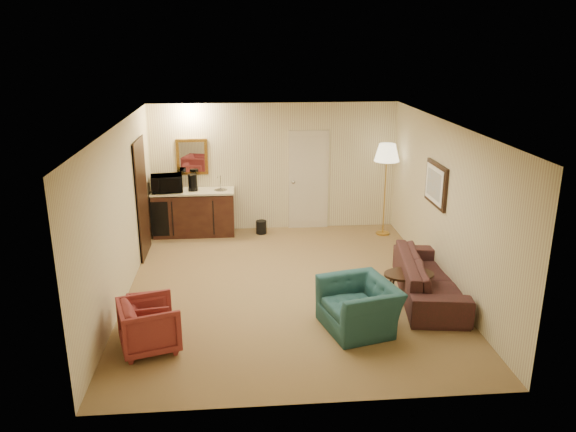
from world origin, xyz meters
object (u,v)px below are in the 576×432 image
object	(u,v)px
teal_armchair	(359,298)
floor_lamp	(385,190)
coffee_table	(408,286)
microwave	(166,182)
rose_chair_far	(149,323)
coffee_maker	(193,182)
sofa	(430,271)
rose_chair_near	(149,315)
waste_bin	(261,227)
wetbar_cabinet	(194,213)

from	to	relation	value
teal_armchair	floor_lamp	xyz separation A→B (m)	(1.29, 3.78, 0.49)
coffee_table	microwave	distance (m)	5.20
floor_lamp	microwave	size ratio (longest dim) A/B	3.09
rose_chair_far	coffee_table	distance (m)	3.86
floor_lamp	coffee_maker	xyz separation A→B (m)	(-3.81, 0.32, 0.15)
sofa	rose_chair_near	size ratio (longest dim) A/B	3.78
waste_bin	microwave	size ratio (longest dim) A/B	0.44
wetbar_cabinet	waste_bin	bearing A→B (deg)	-2.97
sofa	coffee_maker	bearing A→B (deg)	58.18
wetbar_cabinet	floor_lamp	xyz separation A→B (m)	(3.82, -0.32, 0.47)
wetbar_cabinet	rose_chair_near	bearing A→B (deg)	-94.52
microwave	coffee_maker	bearing A→B (deg)	-3.44
coffee_table	waste_bin	distance (m)	3.86
coffee_maker	waste_bin	bearing A→B (deg)	-18.84
teal_armchair	microwave	world-z (taller)	microwave
sofa	rose_chair_near	bearing A→B (deg)	109.51
floor_lamp	microwave	world-z (taller)	floor_lamp
rose_chair_far	rose_chair_near	bearing A→B (deg)	-6.90
wetbar_cabinet	microwave	distance (m)	0.83
rose_chair_far	waste_bin	xyz separation A→B (m)	(1.60, 4.33, -0.23)
sofa	coffee_maker	world-z (taller)	coffee_maker
coffee_maker	floor_lamp	bearing A→B (deg)	-20.60
sofa	coffee_table	world-z (taller)	sofa
wetbar_cabinet	teal_armchair	size ratio (longest dim) A/B	1.61
coffee_table	floor_lamp	size ratio (longest dim) A/B	0.41
microwave	coffee_maker	size ratio (longest dim) A/B	1.82
rose_chair_near	coffee_table	world-z (taller)	rose_chair_near
wetbar_cabinet	coffee_maker	bearing A→B (deg)	13.08
coffee_maker	rose_chair_near	bearing A→B (deg)	-110.40
wetbar_cabinet	waste_bin	size ratio (longest dim) A/B	6.11
teal_armchair	rose_chair_near	world-z (taller)	teal_armchair
teal_armchair	coffee_table	world-z (taller)	teal_armchair
rose_chair_near	microwave	size ratio (longest dim) A/B	0.95
coffee_table	waste_bin	xyz separation A→B (m)	(-2.10, 3.23, -0.08)
rose_chair_near	microwave	world-z (taller)	microwave
wetbar_cabinet	sofa	bearing A→B (deg)	-40.33
rose_chair_far	waste_bin	world-z (taller)	rose_chair_far
rose_chair_near	floor_lamp	bearing A→B (deg)	-56.35
wetbar_cabinet	coffee_table	size ratio (longest dim) A/B	2.16
rose_chair_far	teal_armchair	bearing A→B (deg)	-100.78
rose_chair_far	microwave	xyz separation A→B (m)	(-0.25, 4.36, 0.76)
rose_chair_near	rose_chair_far	distance (m)	0.39
rose_chair_near	coffee_maker	distance (m)	4.11
teal_armchair	rose_chair_near	bearing A→B (deg)	-106.58
rose_chair_near	coffee_table	size ratio (longest dim) A/B	0.76
coffee_table	floor_lamp	distance (m)	3.09
teal_armchair	rose_chair_far	world-z (taller)	teal_armchair
rose_chair_near	waste_bin	world-z (taller)	rose_chair_near
rose_chair_near	rose_chair_far	bearing A→B (deg)	-178.12
teal_armchair	microwave	distance (m)	5.11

